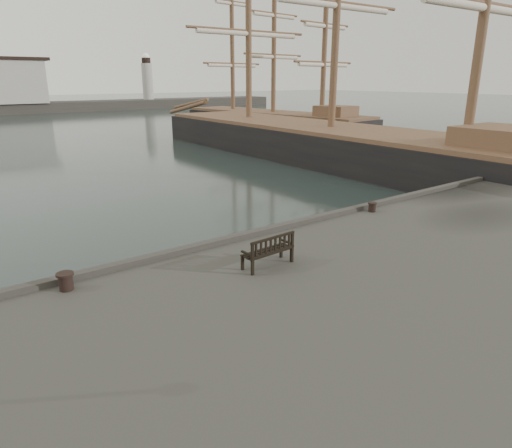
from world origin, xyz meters
The scene contains 6 objects.
ground centered at (0.00, 0.00, 0.00)m, with size 400.00×400.00×0.00m, color black.
bench centered at (-0.68, -2.51, 1.85)m, with size 1.61×0.62×0.91m.
bollard_left centered at (-5.74, -0.66, 1.79)m, with size 0.44×0.44×0.46m, color black.
bollard_right centered at (6.13, -0.63, 1.75)m, with size 0.36×0.36×0.38m, color black.
tall_ship_main centered at (20.01, 15.27, 0.80)m, with size 9.30×42.95×32.11m.
tall_ship_far centered at (28.89, 34.04, 0.80)m, with size 8.87×28.54×24.06m.
Camera 1 is at (-8.18, -11.98, 6.68)m, focal length 32.00 mm.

